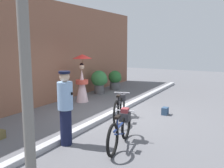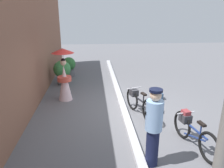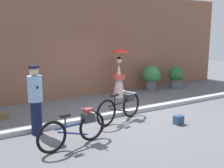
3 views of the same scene
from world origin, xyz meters
name	(u,v)px [view 1 (image 1 of 3)]	position (x,y,z in m)	size (l,w,h in m)	color
ground_plane	(113,115)	(0.00, 0.00, 0.00)	(30.00, 30.00, 0.00)	slate
building_wall	(41,53)	(0.00, 3.03, 1.93)	(14.00, 0.40, 3.86)	brown
sidewalk_curb	(113,113)	(0.00, 0.00, 0.06)	(14.00, 0.20, 0.12)	#B2B2B7
bicycle_near_officer	(121,128)	(-2.12, -1.33, 0.41)	(1.69, 0.50, 0.78)	black
bicycle_far_side	(120,106)	(-0.39, -0.43, 0.41)	(1.71, 0.64, 0.80)	black
person_officer	(65,106)	(-2.67, -0.23, 0.89)	(0.34, 0.38, 1.67)	#141938
person_with_parasol	(82,79)	(1.07, 1.96, 0.91)	(0.76, 0.76, 1.85)	silver
potted_plant_by_door	(100,80)	(2.87, 2.26, 0.60)	(0.76, 0.74, 1.05)	#59595B
potted_plant_small	(115,79)	(4.10, 2.10, 0.51)	(0.65, 0.64, 0.94)	#59595B
backpack_on_pavement	(165,111)	(0.80, -1.46, 0.12)	(0.25, 0.18, 0.24)	navy
utility_pole	(24,35)	(-4.17, -0.69, 2.40)	(0.18, 0.18, 4.80)	slate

